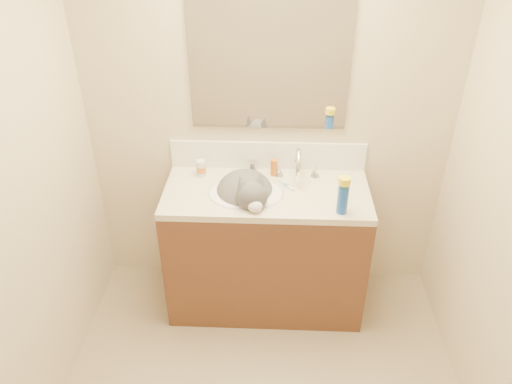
# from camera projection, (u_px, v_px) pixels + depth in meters

# --- Properties ---
(room_shell) EXTENTS (2.24, 2.54, 2.52)m
(room_shell) POSITION_uv_depth(u_px,v_px,m) (262.00, 189.00, 1.74)
(room_shell) COLOR beige
(room_shell) RESTS_ON ground
(vanity_cabinet) EXTENTS (1.20, 0.55, 0.82)m
(vanity_cabinet) POSITION_uv_depth(u_px,v_px,m) (266.00, 251.00, 3.14)
(vanity_cabinet) COLOR #55311D
(vanity_cabinet) RESTS_ON ground
(counter_slab) EXTENTS (1.20, 0.55, 0.04)m
(counter_slab) POSITION_uv_depth(u_px,v_px,m) (267.00, 193.00, 2.91)
(counter_slab) COLOR beige
(counter_slab) RESTS_ON vanity_cabinet
(basin) EXTENTS (0.45, 0.36, 0.14)m
(basin) POSITION_uv_depth(u_px,v_px,m) (246.00, 203.00, 2.92)
(basin) COLOR white
(basin) RESTS_ON vanity_cabinet
(faucet) EXTENTS (0.28, 0.20, 0.21)m
(faucet) POSITION_uv_depth(u_px,v_px,m) (298.00, 167.00, 2.96)
(faucet) COLOR silver
(faucet) RESTS_ON counter_slab
(cat) EXTENTS (0.46, 0.51, 0.35)m
(cat) POSITION_uv_depth(u_px,v_px,m) (246.00, 194.00, 2.90)
(cat) COLOR #494749
(cat) RESTS_ON basin
(backsplash) EXTENTS (1.20, 0.02, 0.18)m
(backsplash) POSITION_uv_depth(u_px,v_px,m) (268.00, 155.00, 3.07)
(backsplash) COLOR silver
(backsplash) RESTS_ON counter_slab
(mirror) EXTENTS (0.90, 0.02, 0.80)m
(mirror) POSITION_uv_depth(u_px,v_px,m) (269.00, 61.00, 2.76)
(mirror) COLOR white
(mirror) RESTS_ON room_shell
(pill_bottle) EXTENTS (0.06, 0.06, 0.10)m
(pill_bottle) POSITION_uv_depth(u_px,v_px,m) (201.00, 168.00, 3.02)
(pill_bottle) COLOR silver
(pill_bottle) RESTS_ON counter_slab
(pill_label) EXTENTS (0.06, 0.06, 0.04)m
(pill_label) POSITION_uv_depth(u_px,v_px,m) (201.00, 169.00, 3.02)
(pill_label) COLOR orange
(pill_label) RESTS_ON pill_bottle
(silver_jar) EXTENTS (0.06, 0.06, 0.07)m
(silver_jar) POSITION_uv_depth(u_px,v_px,m) (253.00, 167.00, 3.07)
(silver_jar) COLOR #B7B7BC
(silver_jar) RESTS_ON counter_slab
(amber_bottle) EXTENTS (0.06, 0.06, 0.10)m
(amber_bottle) POSITION_uv_depth(u_px,v_px,m) (274.00, 167.00, 3.02)
(amber_bottle) COLOR #C56117
(amber_bottle) RESTS_ON counter_slab
(toothbrush) EXTENTS (0.10, 0.12, 0.01)m
(toothbrush) POSITION_uv_depth(u_px,v_px,m) (286.00, 185.00, 2.94)
(toothbrush) COLOR silver
(toothbrush) RESTS_ON counter_slab
(toothbrush_head) EXTENTS (0.03, 0.04, 0.02)m
(toothbrush_head) POSITION_uv_depth(u_px,v_px,m) (286.00, 184.00, 2.94)
(toothbrush_head) COLOR #71C9F1
(toothbrush_head) RESTS_ON counter_slab
(spray_can) EXTENTS (0.08, 0.08, 0.16)m
(spray_can) POSITION_uv_depth(u_px,v_px,m) (343.00, 200.00, 2.67)
(spray_can) COLOR #194DB3
(spray_can) RESTS_ON counter_slab
(spray_cap) EXTENTS (0.09, 0.09, 0.04)m
(spray_cap) POSITION_uv_depth(u_px,v_px,m) (345.00, 181.00, 2.61)
(spray_cap) COLOR yellow
(spray_cap) RESTS_ON spray_can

